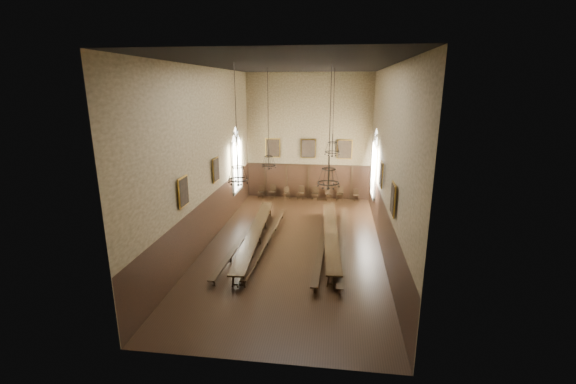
% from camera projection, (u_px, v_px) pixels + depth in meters
% --- Properties ---
extents(floor, '(9.00, 18.00, 0.02)m').
position_uv_depth(floor, '(294.00, 245.00, 20.24)').
color(floor, black).
rests_on(floor, ground).
extents(ceiling, '(9.00, 18.00, 0.02)m').
position_uv_depth(ceiling, '(295.00, 65.00, 17.84)').
color(ceiling, black).
rests_on(ceiling, ground).
extents(wall_back, '(9.00, 0.02, 9.00)m').
position_uv_depth(wall_back, '(309.00, 137.00, 27.65)').
color(wall_back, '#917E59').
rests_on(wall_back, ground).
extents(wall_front, '(9.00, 0.02, 9.00)m').
position_uv_depth(wall_front, '(257.00, 222.00, 10.43)').
color(wall_front, '#917E59').
rests_on(wall_front, ground).
extents(wall_left, '(0.02, 18.00, 9.00)m').
position_uv_depth(wall_left, '(207.00, 158.00, 19.60)').
color(wall_left, '#917E59').
rests_on(wall_left, ground).
extents(wall_right, '(0.02, 18.00, 9.00)m').
position_uv_depth(wall_right, '(387.00, 163.00, 18.48)').
color(wall_right, '#917E59').
rests_on(wall_right, ground).
extents(wainscot_panelling, '(9.00, 18.00, 2.50)m').
position_uv_depth(wainscot_panelling, '(294.00, 222.00, 19.91)').
color(wainscot_panelling, black).
rests_on(wainscot_panelling, floor).
extents(table_left, '(1.25, 10.06, 0.78)m').
position_uv_depth(table_left, '(256.00, 237.00, 20.21)').
color(table_left, black).
rests_on(table_left, floor).
extents(table_right, '(1.20, 9.86, 0.77)m').
position_uv_depth(table_right, '(331.00, 238.00, 20.16)').
color(table_right, black).
rests_on(table_right, floor).
extents(bench_left_outer, '(0.62, 9.87, 0.44)m').
position_uv_depth(bench_left_outer, '(244.00, 239.00, 20.32)').
color(bench_left_outer, black).
rests_on(bench_left_outer, floor).
extents(bench_left_inner, '(0.61, 9.38, 0.42)m').
position_uv_depth(bench_left_inner, '(267.00, 240.00, 20.11)').
color(bench_left_inner, black).
rests_on(bench_left_inner, floor).
extents(bench_right_inner, '(0.55, 10.38, 0.47)m').
position_uv_depth(bench_right_inner, '(323.00, 241.00, 20.00)').
color(bench_right_inner, black).
rests_on(bench_right_inner, floor).
extents(bench_right_outer, '(0.60, 10.44, 0.47)m').
position_uv_depth(bench_right_outer, '(343.00, 241.00, 19.92)').
color(bench_right_outer, black).
rests_on(bench_right_outer, floor).
extents(chair_0, '(0.41, 0.41, 0.91)m').
position_uv_depth(chair_0, '(261.00, 194.00, 28.70)').
color(chair_0, black).
rests_on(chair_0, floor).
extents(chair_1, '(0.51, 0.51, 1.02)m').
position_uv_depth(chair_1, '(272.00, 194.00, 28.58)').
color(chair_1, black).
rests_on(chair_1, floor).
extents(chair_2, '(0.49, 0.49, 0.88)m').
position_uv_depth(chair_2, '(287.00, 195.00, 28.53)').
color(chair_2, black).
rests_on(chair_2, floor).
extents(chair_3, '(0.52, 0.52, 0.99)m').
position_uv_depth(chair_3, '(301.00, 195.00, 28.37)').
color(chair_3, black).
rests_on(chair_3, floor).
extents(chair_4, '(0.46, 0.46, 1.00)m').
position_uv_depth(chair_4, '(315.00, 196.00, 28.18)').
color(chair_4, black).
rests_on(chair_4, floor).
extents(chair_5, '(0.52, 0.52, 0.92)m').
position_uv_depth(chair_5, '(328.00, 196.00, 28.09)').
color(chair_5, black).
rests_on(chair_5, floor).
extents(chair_6, '(0.50, 0.50, 1.04)m').
position_uv_depth(chair_6, '(340.00, 196.00, 27.98)').
color(chair_6, black).
rests_on(chair_6, floor).
extents(chair_7, '(0.46, 0.46, 0.87)m').
position_uv_depth(chair_7, '(356.00, 197.00, 27.94)').
color(chair_7, black).
rests_on(chair_7, floor).
extents(chandelier_back_left, '(0.76, 0.76, 5.32)m').
position_uv_depth(chandelier_back_left, '(269.00, 158.00, 21.28)').
color(chandelier_back_left, black).
rests_on(chandelier_back_left, ceiling).
extents(chandelier_back_right, '(0.85, 0.85, 4.67)m').
position_uv_depth(chandelier_back_right, '(332.00, 147.00, 21.56)').
color(chandelier_back_right, black).
rests_on(chandelier_back_right, ceiling).
extents(chandelier_front_left, '(0.88, 0.88, 5.06)m').
position_uv_depth(chandelier_front_left, '(238.00, 172.00, 16.82)').
color(chandelier_front_left, black).
rests_on(chandelier_front_left, ceiling).
extents(chandelier_front_right, '(0.95, 0.95, 5.14)m').
position_uv_depth(chandelier_front_right, '(329.00, 176.00, 16.51)').
color(chandelier_front_right, black).
rests_on(chandelier_front_right, ceiling).
extents(portrait_back_0, '(1.10, 0.12, 1.40)m').
position_uv_depth(portrait_back_0, '(273.00, 148.00, 28.07)').
color(portrait_back_0, '#A57A27').
rests_on(portrait_back_0, wall_back).
extents(portrait_back_1, '(1.10, 0.12, 1.40)m').
position_uv_depth(portrait_back_1, '(308.00, 149.00, 27.74)').
color(portrait_back_1, '#A57A27').
rests_on(portrait_back_1, wall_back).
extents(portrait_back_2, '(1.10, 0.12, 1.40)m').
position_uv_depth(portrait_back_2, '(345.00, 149.00, 27.42)').
color(portrait_back_2, '#A57A27').
rests_on(portrait_back_2, wall_back).
extents(portrait_left_0, '(0.12, 1.00, 1.30)m').
position_uv_depth(portrait_left_0, '(216.00, 170.00, 20.76)').
color(portrait_left_0, '#A57A27').
rests_on(portrait_left_0, wall_left).
extents(portrait_left_1, '(0.12, 1.00, 1.30)m').
position_uv_depth(portrait_left_1, '(183.00, 192.00, 16.46)').
color(portrait_left_1, '#A57A27').
rests_on(portrait_left_1, wall_left).
extents(portrait_right_0, '(0.12, 1.00, 1.30)m').
position_uv_depth(portrait_right_0, '(381.00, 174.00, 19.67)').
color(portrait_right_0, '#A57A27').
rests_on(portrait_right_0, wall_right).
extents(portrait_right_1, '(0.12, 1.00, 1.30)m').
position_uv_depth(portrait_right_1, '(393.00, 199.00, 15.36)').
color(portrait_right_1, '#A57A27').
rests_on(portrait_right_1, wall_right).
extents(window_right, '(0.20, 2.20, 4.60)m').
position_uv_depth(window_right, '(375.00, 163.00, 24.04)').
color(window_right, white).
rests_on(window_right, wall_right).
extents(window_left, '(0.20, 2.20, 4.60)m').
position_uv_depth(window_left, '(237.00, 160.00, 25.14)').
color(window_left, white).
rests_on(window_left, wall_left).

